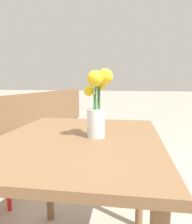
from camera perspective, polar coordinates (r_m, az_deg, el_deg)
The scene contains 3 objects.
table_front at distance 1.03m, azimuth -4.58°, elevation -12.08°, with size 0.78×1.00×0.71m.
flower_vase at distance 0.97m, azimuth 0.33°, elevation 1.60°, with size 0.13×0.14×0.31m.
bench_near at distance 2.53m, azimuth -14.21°, elevation -3.43°, with size 0.54×1.83×0.85m.
Camera 1 is at (0.27, -0.93, 0.97)m, focal length 35.00 mm.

